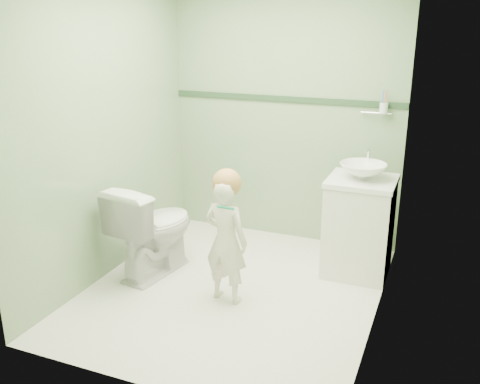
% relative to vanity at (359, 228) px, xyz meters
% --- Properties ---
extents(ground, '(2.50, 2.50, 0.00)m').
position_rel_vanity_xyz_m(ground, '(-0.84, -0.70, -0.40)').
color(ground, silver).
rests_on(ground, ground).
extents(room_shell, '(2.50, 2.54, 2.40)m').
position_rel_vanity_xyz_m(room_shell, '(-0.84, -0.70, 0.80)').
color(room_shell, '#7DA777').
rests_on(room_shell, ground).
extents(trim_stripe, '(2.20, 0.02, 0.05)m').
position_rel_vanity_xyz_m(trim_stripe, '(-0.84, 0.54, 0.95)').
color(trim_stripe, '#28442A').
rests_on(trim_stripe, room_shell).
extents(vanity, '(0.52, 0.50, 0.80)m').
position_rel_vanity_xyz_m(vanity, '(0.00, 0.00, 0.00)').
color(vanity, silver).
rests_on(vanity, ground).
extents(counter, '(0.54, 0.52, 0.04)m').
position_rel_vanity_xyz_m(counter, '(0.00, 0.00, 0.41)').
color(counter, white).
rests_on(counter, vanity).
extents(basin, '(0.37, 0.37, 0.13)m').
position_rel_vanity_xyz_m(basin, '(0.00, 0.00, 0.49)').
color(basin, white).
rests_on(basin, counter).
extents(faucet, '(0.03, 0.13, 0.18)m').
position_rel_vanity_xyz_m(faucet, '(0.00, 0.19, 0.57)').
color(faucet, silver).
rests_on(faucet, counter).
extents(cup_holder, '(0.26, 0.07, 0.21)m').
position_rel_vanity_xyz_m(cup_holder, '(0.05, 0.48, 0.93)').
color(cup_holder, silver).
rests_on(cup_holder, room_shell).
extents(toilet, '(0.57, 0.84, 0.79)m').
position_rel_vanity_xyz_m(toilet, '(-1.58, -0.64, -0.00)').
color(toilet, white).
rests_on(toilet, ground).
extents(toddler, '(0.38, 0.28, 0.96)m').
position_rel_vanity_xyz_m(toddler, '(-0.84, -0.83, 0.08)').
color(toddler, beige).
rests_on(toddler, ground).
extents(hair_cap, '(0.21, 0.21, 0.21)m').
position_rel_vanity_xyz_m(hair_cap, '(-0.84, -0.81, 0.53)').
color(hair_cap, '#B57E44').
rests_on(hair_cap, toddler).
extents(teal_toothbrush, '(0.11, 0.14, 0.08)m').
position_rel_vanity_xyz_m(teal_toothbrush, '(-0.78, -0.97, 0.41)').
color(teal_toothbrush, '#128C66').
rests_on(teal_toothbrush, toddler).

